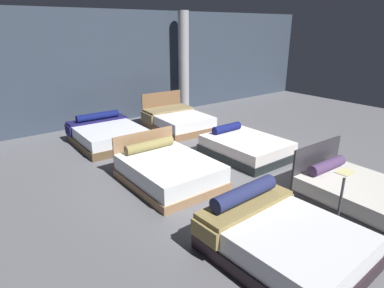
{
  "coord_description": "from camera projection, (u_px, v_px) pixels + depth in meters",
  "views": [
    {
      "loc": [
        -4.43,
        -4.97,
        2.99
      ],
      "look_at": [
        -0.37,
        0.34,
        0.59
      ],
      "focal_mm": 30.75,
      "sensor_mm": 36.0,
      "label": 1
    }
  ],
  "objects": [
    {
      "name": "bed_5",
      "position": [
        177.0,
        121.0,
        10.11
      ],
      "size": [
        1.64,
        2.12,
        1.0
      ],
      "rotation": [
        0.0,
        0.0,
        -0.05
      ],
      "color": "brown",
      "rests_on": "ground_plane"
    },
    {
      "name": "bed_3",
      "position": [
        245.0,
        147.0,
        7.99
      ],
      "size": [
        1.53,
        1.96,
        0.65
      ],
      "rotation": [
        0.0,
        0.0,
        0.01
      ],
      "color": "black",
      "rests_on": "ground_plane"
    },
    {
      "name": "price_sign",
      "position": [
        339.0,
        208.0,
        5.0
      ],
      "size": [
        0.28,
        0.24,
        1.0
      ],
      "color": "#3F3F44",
      "rests_on": "ground_plane"
    },
    {
      "name": "bed_4",
      "position": [
        108.0,
        135.0,
        8.83
      ],
      "size": [
        1.71,
        2.05,
        0.73
      ],
      "rotation": [
        0.0,
        0.0,
        -0.02
      ],
      "color": "brown",
      "rests_on": "ground_plane"
    },
    {
      "name": "showroom_back_wall",
      "position": [
        111.0,
        68.0,
        10.46
      ],
      "size": [
        18.0,
        0.06,
        3.5
      ],
      "primitive_type": "cube",
      "color": "#333D4C",
      "rests_on": "ground_plane"
    },
    {
      "name": "bed_0",
      "position": [
        281.0,
        239.0,
        4.45
      ],
      "size": [
        1.74,
        2.04,
        0.81
      ],
      "rotation": [
        0.0,
        0.0,
        0.04
      ],
      "color": "black",
      "rests_on": "ground_plane"
    },
    {
      "name": "ground_plane",
      "position": [
        215.0,
        170.0,
        7.27
      ],
      "size": [
        18.0,
        18.0,
        0.02
      ],
      "primitive_type": "cube",
      "color": "#5B5B60"
    },
    {
      "name": "support_pillar",
      "position": [
        184.0,
        64.0,
        11.55
      ],
      "size": [
        0.37,
        0.37,
        3.5
      ],
      "primitive_type": "cylinder",
      "color": "#99999E",
      "rests_on": "ground_plane"
    },
    {
      "name": "bed_1",
      "position": [
        363.0,
        194.0,
        5.78
      ],
      "size": [
        1.57,
        2.15,
        0.89
      ],
      "rotation": [
        0.0,
        0.0,
        -0.02
      ],
      "color": "#302D33",
      "rests_on": "ground_plane"
    },
    {
      "name": "bed_2",
      "position": [
        168.0,
        170.0,
        6.63
      ],
      "size": [
        1.57,
        2.01,
        0.84
      ],
      "rotation": [
        0.0,
        0.0,
        0.0
      ],
      "color": "#916D4C",
      "rests_on": "ground_plane"
    }
  ]
}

